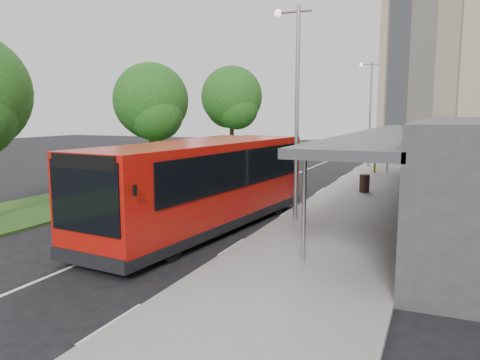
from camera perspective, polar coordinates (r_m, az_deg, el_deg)
The scene contains 16 objects.
ground at distance 18.31m, azimuth -7.88°, elevation -5.33°, with size 120.00×120.00×0.00m, color black.
pavement at distance 35.63m, azimuth 17.77°, elevation 0.99°, with size 5.00×80.00×0.15m, color gray.
grass_verge at distance 39.02m, azimuth -1.59°, elevation 1.92°, with size 5.00×80.00×0.10m, color #204215.
lane_centre_line at distance 31.90m, azimuth 6.10°, elevation 0.42°, with size 0.12×70.00×0.01m, color silver.
kerb_dashes at distance 35.00m, azimuth 13.21°, elevation 0.93°, with size 0.12×56.00×0.01m.
station_building at distance 23.40m, azimuth 27.03°, elevation 1.85°, with size 7.70×26.00×4.00m.
tree_mid at distance 29.22m, azimuth -10.77°, elevation 8.89°, with size 4.56×4.56×7.30m.
tree_far at distance 39.77m, azimuth -1.00°, elevation 9.62°, with size 5.11×5.11×8.21m.
lamp_post_near at distance 17.99m, azimuth 6.71°, elevation 9.60°, with size 1.44×0.28×8.00m.
lamp_post_far at distance 37.59m, azimuth 15.48°, elevation 8.53°, with size 1.44×0.28×8.00m.
bus_main at distance 16.98m, azimuth -4.22°, elevation -0.64°, with size 4.04×11.60×3.22m.
bus_second at distance 21.58m, azimuth -5.00°, elevation 0.93°, with size 2.95×10.74×3.02m.
litter_bin at distance 25.27m, azimuth 14.93°, elevation -0.41°, with size 0.52×0.52×0.93m, color #341C15.
bollard at distance 33.77m, azimuth 16.09°, elevation 1.62°, with size 0.15×0.15×0.93m, color #DCDD0B.
car_near at distance 53.57m, azimuth 14.62°, elevation 4.01°, with size 1.62×4.04×1.37m, color #5E0D11.
car_far at distance 58.99m, azimuth 12.98°, elevation 4.31°, with size 1.22×3.50×1.15m, color navy.
Camera 1 is at (9.22, -15.24, 4.21)m, focal length 35.00 mm.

